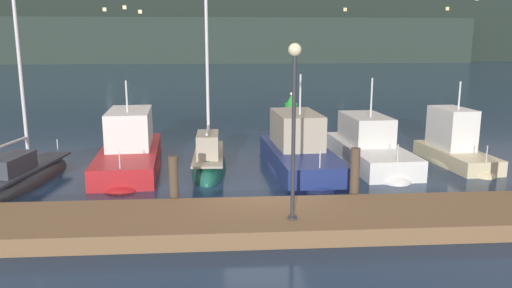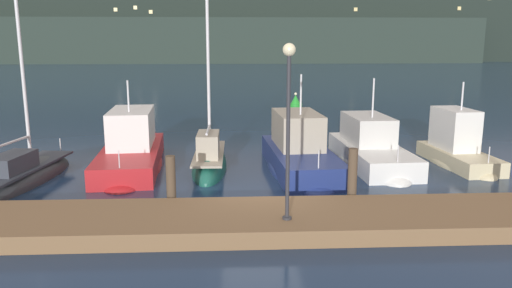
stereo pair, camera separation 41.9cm
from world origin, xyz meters
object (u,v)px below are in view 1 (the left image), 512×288
object	(u,v)px
sailboat_berth_1	(23,181)
motorboat_berth_2	(130,156)
sailboat_berth_3	(209,165)
dock_lamppost	(294,105)
channel_buoy	(291,114)
motorboat_berth_5	(369,155)
motorboat_berth_6	(454,153)
motorboat_berth_4	(299,159)

from	to	relation	value
sailboat_berth_1	motorboat_berth_2	size ratio (longest dim) A/B	1.09
sailboat_berth_3	dock_lamppost	distance (m)	8.13
channel_buoy	motorboat_berth_5	bearing A→B (deg)	-77.44
motorboat_berth_2	channel_buoy	xyz separation A→B (m)	(7.74, 8.75, 0.32)
motorboat_berth_6	dock_lamppost	distance (m)	11.01
motorboat_berth_2	motorboat_berth_5	size ratio (longest dim) A/B	1.12
channel_buoy	motorboat_berth_2	bearing A→B (deg)	-131.50
motorboat_berth_2	motorboat_berth_6	distance (m)	13.20
sailboat_berth_3	channel_buoy	world-z (taller)	sailboat_berth_3
motorboat_berth_2	dock_lamppost	xyz separation A→B (m)	(5.42, -7.58, 2.94)
sailboat_berth_3	channel_buoy	bearing A→B (deg)	63.49
motorboat_berth_4	channel_buoy	xyz separation A→B (m)	(1.07, 9.63, 0.34)
sailboat_berth_1	sailboat_berth_3	size ratio (longest dim) A/B	1.13
motorboat_berth_4	dock_lamppost	bearing A→B (deg)	-100.62
motorboat_berth_2	motorboat_berth_6	world-z (taller)	motorboat_berth_2
sailboat_berth_3	sailboat_berth_1	bearing A→B (deg)	-165.59
sailboat_berth_1	motorboat_berth_6	world-z (taller)	sailboat_berth_1
sailboat_berth_3	motorboat_berth_2	bearing A→B (deg)	171.28
sailboat_berth_1	motorboat_berth_5	size ratio (longest dim) A/B	1.22
sailboat_berth_1	motorboat_berth_2	bearing A→B (deg)	32.55
channel_buoy	dock_lamppost	size ratio (longest dim) A/B	0.46
motorboat_berth_2	channel_buoy	distance (m)	11.68
sailboat_berth_3	dock_lamppost	size ratio (longest dim) A/B	1.64
motorboat_berth_6	channel_buoy	bearing A→B (deg)	120.92
motorboat_berth_5	motorboat_berth_6	world-z (taller)	motorboat_berth_5
channel_buoy	dock_lamppost	bearing A→B (deg)	-98.10
motorboat_berth_4	motorboat_berth_5	world-z (taller)	motorboat_berth_4
motorboat_berth_6	motorboat_berth_5	bearing A→B (deg)	175.44
motorboat_berth_5	dock_lamppost	xyz separation A→B (m)	(-4.29, -7.50, 3.06)
motorboat_berth_2	sailboat_berth_3	size ratio (longest dim) A/B	1.03
motorboat_berth_4	dock_lamppost	world-z (taller)	dock_lamppost
motorboat_berth_4	motorboat_berth_6	distance (m)	6.54
motorboat_berth_2	sailboat_berth_3	bearing A→B (deg)	-8.72
motorboat_berth_4	channel_buoy	distance (m)	9.69
sailboat_berth_1	motorboat_berth_4	bearing A→B (deg)	7.23
sailboat_berth_3	channel_buoy	size ratio (longest dim) A/B	3.59
motorboat_berth_2	motorboat_berth_4	size ratio (longest dim) A/B	1.07
motorboat_berth_6	dock_lamppost	size ratio (longest dim) A/B	1.12
sailboat_berth_3	dock_lamppost	bearing A→B (deg)	-72.19
motorboat_berth_2	motorboat_berth_5	xyz separation A→B (m)	(9.71, -0.08, -0.12)
motorboat_berth_2	sailboat_berth_1	bearing A→B (deg)	-147.45
dock_lamppost	motorboat_berth_5	bearing A→B (deg)	60.21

